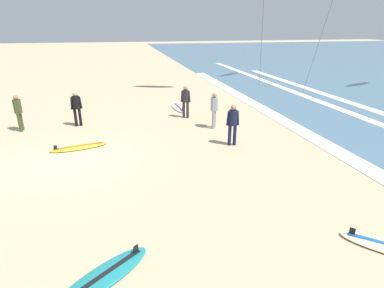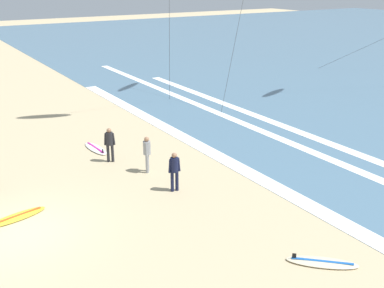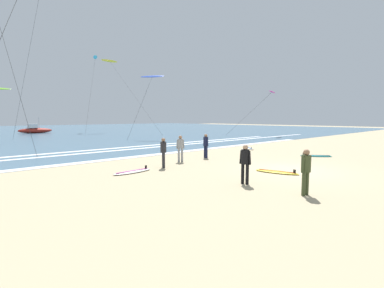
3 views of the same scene
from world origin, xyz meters
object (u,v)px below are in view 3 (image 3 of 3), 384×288
at_px(surfer_background_far, 206,144).
at_px(surfboard_left_pile, 277,172).
at_px(surfer_right_near, 245,161).
at_px(surfer_left_near, 306,168).
at_px(surfer_left_far, 163,150).
at_px(surfboard_foreground_flat, 132,172).
at_px(kite_blue_far_right, 152,77).
at_px(offshore_boat, 35,130).
at_px(surfer_foreground_main, 180,146).
at_px(surfboard_near_water, 316,156).
at_px(kite_yellow_distant_high, 110,61).
at_px(kite_magenta_high_right, 272,92).
at_px(kite_cyan_mid_center, 95,58).
at_px(surfboard_right_spare, 249,148).

distance_m(surfer_background_far, surfboard_left_pile, 5.95).
xyz_separation_m(surfer_right_near, surfer_background_far, (3.96, 6.08, 0.00)).
bearing_deg(surfer_left_near, surfer_left_far, 93.31).
bearing_deg(surfboard_foreground_flat, kite_blue_far_right, 52.72).
bearing_deg(offshore_boat, surfer_foreground_main, -92.06).
bearing_deg(surfboard_near_water, surfer_foreground_main, 150.99).
height_order(surfer_left_far, surfboard_foreground_flat, surfer_left_far).
relative_size(surfboard_left_pile, kite_blue_far_right, 0.27).
xyz_separation_m(surfer_left_near, kite_yellow_distant_high, (14.88, 44.26, 12.08)).
distance_m(surfer_foreground_main, kite_magenta_high_right, 27.36).
distance_m(surfer_right_near, surfer_left_far, 5.13).
xyz_separation_m(surfboard_foreground_flat, kite_cyan_mid_center, (15.64, 39.42, 13.85)).
height_order(surfer_left_near, kite_magenta_high_right, kite_magenta_high_right).
xyz_separation_m(surfboard_near_water, kite_magenta_high_right, (16.89, 13.73, 6.31)).
relative_size(surfer_left_near, offshore_boat, 0.30).
height_order(surfer_background_far, surfboard_left_pile, surfer_background_far).
bearing_deg(surfer_left_far, surfboard_left_pile, -56.39).
relative_size(surfer_left_far, surfboard_near_water, 0.79).
height_order(surfer_foreground_main, surfboard_foreground_flat, surfer_foreground_main).
distance_m(surfboard_left_pile, kite_cyan_mid_center, 47.55).
height_order(surfer_background_far, kite_blue_far_right, kite_blue_far_right).
relative_size(surfboard_near_water, kite_yellow_distant_high, 0.12).
relative_size(surfer_background_far, kite_magenta_high_right, 0.24).
height_order(kite_blue_far_right, kite_yellow_distant_high, kite_yellow_distant_high).
bearing_deg(surfboard_right_spare, surfer_right_near, -145.34).
relative_size(surfboard_right_spare, kite_blue_far_right, 0.24).
distance_m(surfboard_foreground_flat, kite_cyan_mid_center, 44.62).
height_order(surfer_left_far, surfer_left_near, same).
bearing_deg(kite_yellow_distant_high, kite_magenta_high_right, -66.09).
bearing_deg(surfer_right_near, kite_cyan_mid_center, 73.13).
distance_m(kite_magenta_high_right, kite_yellow_distant_high, 30.02).
bearing_deg(surfer_foreground_main, surfboard_right_spare, 8.27).
xyz_separation_m(surfer_right_near, surfer_left_near, (0.20, -2.38, 0.00)).
relative_size(surfboard_near_water, kite_magenta_high_right, 0.31).
height_order(surfer_background_far, kite_magenta_high_right, kite_magenta_high_right).
height_order(surfer_left_near, surfboard_foreground_flat, surfer_left_near).
distance_m(surfboard_near_water, offshore_boat, 45.54).
xyz_separation_m(surfer_left_far, surfer_left_near, (0.43, -7.51, 0.00)).
bearing_deg(kite_blue_far_right, surfer_left_near, -113.87).
bearing_deg(surfboard_foreground_flat, surfer_background_far, 8.98).
xyz_separation_m(kite_cyan_mid_center, kite_blue_far_right, (-2.15, -21.71, -6.05)).
relative_size(kite_magenta_high_right, kite_cyan_mid_center, 0.46).
distance_m(surfer_foreground_main, kite_yellow_distant_high, 40.13).
bearing_deg(kite_yellow_distant_high, surfer_right_near, -109.80).
bearing_deg(offshore_boat, surfboard_foreground_flat, -97.31).
bearing_deg(kite_magenta_high_right, surfer_foreground_main, -160.15).
bearing_deg(kite_blue_far_right, kite_cyan_mid_center, 84.35).
distance_m(surfboard_right_spare, surfboard_left_pile, 10.34).
distance_m(surfer_left_near, surfboard_near_water, 10.59).
bearing_deg(kite_yellow_distant_high, surfboard_right_spare, -97.43).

